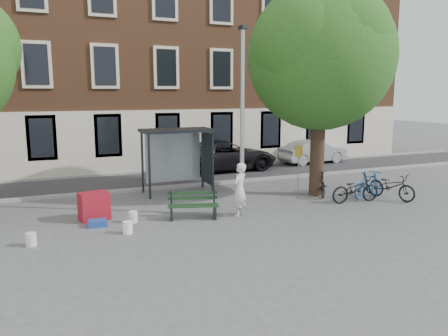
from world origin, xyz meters
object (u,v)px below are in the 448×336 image
bike_c (391,186)px  car_silver (313,152)px  lamppost (242,132)px  painter (240,190)px  notice_sign (298,159)px  bike_b (369,184)px  bus_shelter (186,146)px  car_dark (224,155)px  bench (193,207)px  red_stand (94,206)px  bike_a (355,189)px  bike_d (321,183)px

bike_c → car_silver: size_ratio=0.47×
lamppost → painter: 1.90m
car_silver → notice_sign: 8.28m
painter → car_silver: (8.68, 8.47, -0.21)m
lamppost → bike_b: lamppost is taller
bus_shelter → car_dark: bus_shelter is taller
bike_c → car_silver: 8.94m
bus_shelter → lamppost: bearing=-81.6°
bench → bike_b: bearing=17.7°
car_dark → red_stand: 10.16m
car_silver → red_stand: 14.97m
lamppost → notice_sign: bearing=29.6°
bus_shelter → bike_a: (5.23, -4.22, -1.41)m
red_stand → notice_sign: size_ratio=0.46×
lamppost → bike_c: (6.25, -0.23, -2.27)m
bike_d → red_stand: bearing=25.1°
bike_d → notice_sign: notice_sign is taller
bike_d → red_stand: (-8.74, -0.05, -0.05)m
bike_c → car_silver: car_silver is taller
bike_d → notice_sign: bearing=-15.3°
bike_b → bench: bearing=77.2°
bike_d → car_dark: 6.96m
painter → red_stand: 4.73m
bike_a → car_silver: bearing=-19.7°
painter → notice_sign: notice_sign is taller
painter → bike_a: (4.73, -0.05, -0.38)m
bus_shelter → bike_c: (6.85, -4.34, -1.41)m
painter → bike_d: (4.23, 1.43, -0.38)m
painter → bike_b: 5.77m
bike_a → bike_c: (1.62, -0.11, -0.00)m
bus_shelter → bike_d: (4.73, -2.74, -1.41)m
lamppost → bike_a: (4.62, -0.12, -2.27)m
car_silver → car_dark: bearing=87.6°
notice_sign → bike_b: bearing=-33.5°
bench → bike_c: bike_c is taller
bus_shelter → red_stand: bearing=-145.1°
bike_c → car_dark: 9.10m
red_stand → notice_sign: (8.04, 0.64, 0.98)m
car_silver → red_stand: car_silver is taller
lamppost → car_silver: size_ratio=1.48×
painter → bike_a: 4.75m
car_dark → car_silver: 5.74m
lamppost → bike_a: lamppost is taller
bench → bike_d: size_ratio=1.02×
bike_b → notice_sign: bearing=40.2°
bike_a → red_stand: 9.35m
bike_b → bike_d: 1.83m
bike_a → car_dark: size_ratio=0.34×
lamppost → bus_shelter: bearing=98.4°
bike_d → car_silver: 8.32m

